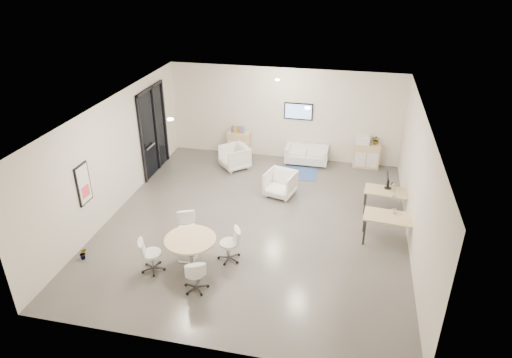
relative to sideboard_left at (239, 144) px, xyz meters
The scene contains 21 objects.
room_shell 4.69m from the sideboard_left, 70.00° to the right, with size 9.60×10.60×4.80m.
glass_door 3.16m from the sideboard_left, 143.70° to the right, with size 0.09×1.90×2.85m.
artwork 6.44m from the sideboard_left, 112.38° to the right, with size 0.05×0.54×1.04m.
wall_tv 2.44m from the sideboard_left, ahead, with size 0.98×0.06×0.58m.
ceiling_spots 4.60m from the sideboard_left, 68.49° to the right, with size 3.14×4.14×0.03m.
sideboard_left is the anchor object (origin of this frame).
sideboard_right 4.46m from the sideboard_left, ahead, with size 0.85×0.41×0.85m.
books 0.55m from the sideboard_left, behind, with size 0.46×0.14×0.22m.
printer 4.35m from the sideboard_left, ahead, with size 0.50×0.44×0.31m.
loveseat 2.45m from the sideboard_left, ahead, with size 1.45×0.73×0.54m.
blue_rug 2.41m from the sideboard_left, 25.87° to the right, with size 1.52×1.02×0.01m, color #325A9A.
armchair_left 1.04m from the sideboard_left, 84.51° to the right, with size 0.85×0.79×0.87m, color silver.
armchair_right 3.25m from the sideboard_left, 53.33° to the right, with size 0.83×0.77×0.85m, color silver.
desk_rear 5.81m from the sideboard_left, 29.89° to the right, with size 1.32×0.75×0.66m.
desk_front 6.72m from the sideboard_left, 40.88° to the right, with size 1.44×0.81×0.72m.
monitor 5.72m from the sideboard_left, 28.79° to the right, with size 0.20×0.50×0.44m.
round_table 6.43m from the sideboard_left, 85.74° to the right, with size 1.20×1.20×0.73m.
meeting_chairs 6.43m from the sideboard_left, 85.74° to the right, with size 2.40×2.40×0.82m.
plant_cabinet 4.75m from the sideboard_left, ahead, with size 0.27×0.30×0.24m, color #3F7F3F.
plant_floor 7.12m from the sideboard_left, 107.56° to the right, with size 0.18×0.32×0.14m, color #3F7F3F.
cup 6.63m from the sideboard_left, 39.40° to the right, with size 0.13×0.10×0.13m, color white.
Camera 1 is at (2.29, -10.35, 6.72)m, focal length 32.00 mm.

